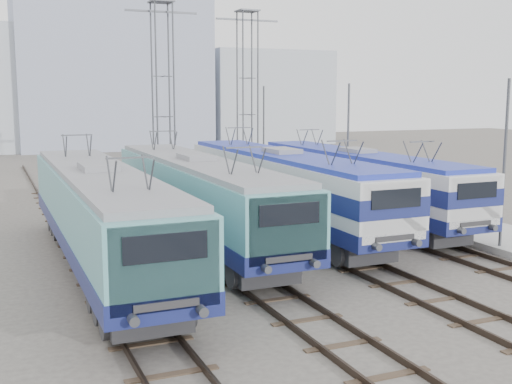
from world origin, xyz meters
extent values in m
plane|color=#514C47|center=(0.00, 0.00, 0.00)|extent=(160.00, 160.00, 0.00)
cube|color=#9E9E99|center=(10.20, 8.00, 0.15)|extent=(4.00, 70.00, 0.30)
cube|color=navy|center=(-6.75, 5.51, 1.40)|extent=(2.89, 18.24, 0.61)
cube|color=teal|center=(-6.75, 5.51, 2.61)|extent=(2.84, 18.24, 1.82)
cube|color=teal|center=(-6.75, -3.26, 2.43)|extent=(2.61, 0.71, 2.07)
cube|color=slate|center=(-6.75, 5.51, 3.63)|extent=(2.61, 17.51, 0.20)
cube|color=#262628|center=(-6.75, -0.57, 0.64)|extent=(2.13, 3.65, 0.68)
cube|color=#262628|center=(-6.75, 11.59, 0.64)|extent=(2.13, 3.65, 0.68)
cube|color=navy|center=(-2.25, 8.20, 1.38)|extent=(2.85, 17.98, 0.60)
cube|color=teal|center=(-2.25, 8.20, 2.58)|extent=(2.80, 17.98, 1.80)
cube|color=teal|center=(-2.25, -0.44, 2.40)|extent=(2.57, 0.70, 2.04)
cube|color=slate|center=(-2.25, 8.20, 3.58)|extent=(2.57, 17.26, 0.20)
cube|color=#262628|center=(-2.25, 2.21, 0.63)|extent=(2.10, 3.60, 0.67)
cube|color=#262628|center=(-2.25, 14.19, 0.63)|extent=(2.10, 3.60, 0.67)
cube|color=navy|center=(2.25, 9.31, 1.39)|extent=(2.87, 18.11, 0.60)
cube|color=silver|center=(2.25, 9.31, 2.60)|extent=(2.82, 18.11, 1.81)
cube|color=navy|center=(2.25, 9.31, 2.54)|extent=(2.86, 18.13, 0.70)
cube|color=silver|center=(2.25, 0.61, 2.41)|extent=(2.59, 0.70, 2.05)
cube|color=#1B2996|center=(2.25, 9.31, 3.60)|extent=(2.59, 17.39, 0.20)
cube|color=#262628|center=(2.25, 3.28, 0.63)|extent=(2.11, 3.62, 0.68)
cube|color=#262628|center=(2.25, 15.35, 0.63)|extent=(2.11, 3.62, 0.68)
cube|color=navy|center=(6.75, 10.01, 1.33)|extent=(2.72, 17.20, 0.57)
cube|color=silver|center=(6.75, 10.01, 2.47)|extent=(2.67, 17.20, 1.72)
cube|color=navy|center=(6.75, 10.01, 2.42)|extent=(2.71, 17.22, 0.67)
cube|color=silver|center=(6.75, 1.75, 2.30)|extent=(2.46, 0.67, 1.95)
cube|color=#1B2996|center=(6.75, 10.01, 3.43)|extent=(2.46, 16.51, 0.19)
cube|color=#262628|center=(6.75, 4.28, 0.61)|extent=(2.01, 3.44, 0.64)
cube|color=#262628|center=(6.75, 15.74, 0.61)|extent=(2.01, 3.44, 0.64)
cylinder|color=#3F4247|center=(-0.55, 21.45, 6.00)|extent=(0.10, 0.10, 12.00)
cylinder|color=#3F4247|center=(0.55, 21.45, 6.00)|extent=(0.10, 0.10, 12.00)
cylinder|color=#3F4247|center=(-0.55, 22.55, 6.00)|extent=(0.10, 0.10, 12.00)
cylinder|color=#3F4247|center=(0.55, 22.55, 6.00)|extent=(0.10, 0.10, 12.00)
cube|color=#3F4247|center=(0.00, 22.00, 11.40)|extent=(4.50, 0.12, 0.12)
cylinder|color=#3F4247|center=(5.95, 23.45, 6.00)|extent=(0.10, 0.10, 12.00)
cylinder|color=#3F4247|center=(7.05, 23.45, 6.00)|extent=(0.10, 0.10, 12.00)
cylinder|color=#3F4247|center=(5.95, 24.55, 6.00)|extent=(0.10, 0.10, 12.00)
cylinder|color=#3F4247|center=(7.05, 24.55, 6.00)|extent=(0.10, 0.10, 12.00)
cube|color=#3F4247|center=(6.50, 24.00, 11.40)|extent=(4.50, 0.12, 0.12)
cylinder|color=#3F4247|center=(8.60, 2.00, 3.50)|extent=(0.12, 0.12, 7.00)
cylinder|color=#3F4247|center=(8.60, 14.00, 3.50)|extent=(0.12, 0.12, 7.00)
cylinder|color=#3F4247|center=(8.60, 26.00, 3.50)|extent=(0.12, 0.12, 7.00)
cube|color=#8C95AD|center=(4.00, 62.00, 9.00)|extent=(22.00, 14.00, 18.00)
cube|color=#A3ABB6|center=(24.00, 62.00, 6.00)|extent=(16.00, 12.00, 12.00)
camera|label=1|loc=(-10.38, -17.54, 6.35)|focal=45.00mm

